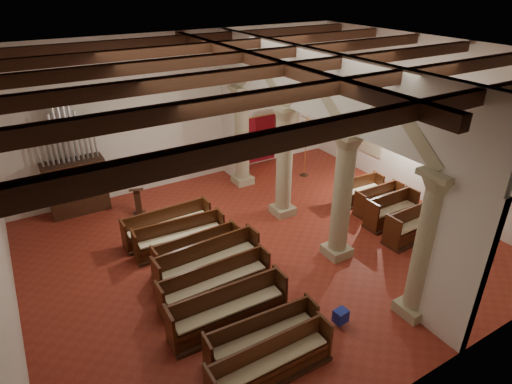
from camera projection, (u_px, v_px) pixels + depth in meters
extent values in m
plane|color=maroon|center=(262.00, 248.00, 13.76)|extent=(14.00, 14.00, 0.00)
plane|color=#321C10|center=(264.00, 55.00, 11.00)|extent=(14.00, 14.00, 0.00)
cube|color=silver|center=(184.00, 111.00, 16.95)|extent=(14.00, 0.02, 6.00)
cube|color=silver|center=(436.00, 274.00, 7.81)|extent=(14.00, 0.02, 6.00)
cube|color=silver|center=(426.00, 123.00, 15.58)|extent=(0.02, 12.00, 6.00)
cube|color=tan|center=(413.00, 308.00, 11.08)|extent=(0.75, 0.75, 0.30)
cylinder|color=tan|center=(425.00, 251.00, 10.25)|extent=(0.56, 0.56, 3.30)
cube|color=tan|center=(337.00, 250.00, 13.37)|extent=(0.75, 0.75, 0.30)
cylinder|color=tan|center=(342.00, 200.00, 12.54)|extent=(0.56, 0.56, 3.30)
cube|color=tan|center=(283.00, 210.00, 15.65)|extent=(0.75, 0.75, 0.30)
cylinder|color=tan|center=(284.00, 165.00, 14.83)|extent=(0.56, 0.56, 3.30)
cube|color=tan|center=(243.00, 179.00, 17.94)|extent=(0.75, 0.75, 0.30)
cylinder|color=tan|center=(242.00, 139.00, 17.11)|extent=(0.56, 0.56, 3.30)
cube|color=silver|center=(317.00, 84.00, 12.27)|extent=(0.25, 11.90, 1.93)
cube|color=#2E6952|center=(457.00, 157.00, 14.79)|extent=(0.03, 1.00, 2.20)
cube|color=#2E6952|center=(373.00, 125.00, 17.84)|extent=(0.03, 1.00, 2.20)
cube|color=#2E6952|center=(287.00, 112.00, 19.59)|extent=(1.00, 0.03, 2.20)
cube|color=#3D1F13|center=(77.00, 189.00, 15.48)|extent=(2.00, 0.80, 1.80)
cube|color=#3D1F13|center=(72.00, 164.00, 15.02)|extent=(2.10, 0.85, 0.20)
cube|color=#3B2912|center=(140.00, 215.00, 15.52)|extent=(0.54, 0.54, 0.10)
cube|color=#3B2912|center=(138.00, 203.00, 15.30)|extent=(0.27, 0.27, 1.07)
cube|color=#3B2912|center=(137.00, 190.00, 14.98)|extent=(0.57, 0.51, 0.19)
cube|color=maroon|center=(260.00, 140.00, 19.34)|extent=(1.60, 0.06, 2.10)
cylinder|color=gold|center=(260.00, 116.00, 18.82)|extent=(1.80, 0.04, 0.04)
cone|color=#3D1F13|center=(304.00, 174.00, 18.64)|extent=(0.40, 0.40, 0.13)
cylinder|color=gold|center=(306.00, 147.00, 18.06)|extent=(0.04, 0.04, 2.67)
cylinder|color=gold|center=(307.00, 119.00, 17.50)|extent=(0.08, 0.78, 0.03)
cube|color=#221856|center=(307.00, 132.00, 17.73)|extent=(0.61, 0.06, 0.94)
cube|color=navy|center=(341.00, 316.00, 10.66)|extent=(0.36, 0.31, 0.34)
cube|color=navy|center=(278.00, 328.00, 10.32)|extent=(0.34, 0.30, 0.30)
cube|color=#152896|center=(228.00, 252.00, 13.12)|extent=(0.33, 0.30, 0.29)
cylinder|color=silver|center=(303.00, 347.00, 9.91)|extent=(0.93, 0.16, 0.09)
cylinder|color=white|center=(288.00, 330.00, 10.39)|extent=(1.08, 0.52, 0.11)
cube|color=#3D1F13|center=(271.00, 376.00, 9.34)|extent=(2.92, 0.68, 0.09)
cube|color=#4A2A0F|center=(272.00, 369.00, 9.19)|extent=(2.77, 0.39, 0.43)
cube|color=#4A2A0F|center=(267.00, 354.00, 9.25)|extent=(2.77, 0.08, 0.90)
cube|color=#4A2A0F|center=(323.00, 333.00, 9.78)|extent=(0.07, 0.57, 0.90)
cube|color=beige|center=(273.00, 361.00, 9.08)|extent=(2.66, 0.35, 0.05)
cube|color=#3D1F13|center=(263.00, 349.00, 10.00)|extent=(2.78, 0.80, 0.09)
cube|color=#4D1910|center=(264.00, 343.00, 9.85)|extent=(2.62, 0.51, 0.42)
cube|color=#4D1910|center=(259.00, 329.00, 9.90)|extent=(2.60, 0.20, 0.89)
cube|color=#4D1910|center=(209.00, 357.00, 9.18)|extent=(0.10, 0.57, 0.89)
cube|color=#4D1910|center=(309.00, 312.00, 10.40)|extent=(0.10, 0.57, 0.89)
cube|color=beige|center=(264.00, 335.00, 9.74)|extent=(2.51, 0.47, 0.05)
cube|color=#3D1F13|center=(229.00, 324.00, 10.69)|extent=(3.06, 0.82, 0.11)
cube|color=#4F1911|center=(230.00, 317.00, 10.52)|extent=(2.91, 0.50, 0.49)
cube|color=#4F1911|center=(225.00, 302.00, 10.58)|extent=(2.90, 0.14, 1.03)
cube|color=#4F1911|center=(171.00, 330.00, 9.77)|extent=(0.09, 0.65, 1.03)
cube|color=#4F1911|center=(279.00, 286.00, 11.13)|extent=(0.09, 0.65, 1.03)
cube|color=beige|center=(230.00, 308.00, 10.39)|extent=(2.79, 0.45, 0.05)
cube|color=#3D1F13|center=(217.00, 296.00, 11.65)|extent=(3.15, 0.74, 0.10)
cube|color=#552312|center=(217.00, 289.00, 11.49)|extent=(3.00, 0.44, 0.44)
cube|color=#552312|center=(213.00, 277.00, 11.55)|extent=(2.99, 0.11, 0.93)
cube|color=#552312|center=(160.00, 301.00, 10.73)|extent=(0.08, 0.59, 0.93)
cube|color=#552312|center=(264.00, 262.00, 12.13)|extent=(0.08, 0.59, 0.93)
cube|color=beige|center=(217.00, 282.00, 11.38)|extent=(2.88, 0.40, 0.05)
cube|color=#3D1F13|center=(209.00, 276.00, 12.40)|extent=(3.14, 0.89, 0.11)
cube|color=#472A0F|center=(210.00, 269.00, 12.22)|extent=(2.97, 0.55, 0.49)
cube|color=#472A0F|center=(205.00, 256.00, 12.29)|extent=(2.96, 0.19, 1.04)
cube|color=#472A0F|center=(156.00, 277.00, 11.46)|extent=(0.10, 0.66, 1.04)
cube|color=#472A0F|center=(254.00, 244.00, 12.85)|extent=(0.10, 0.66, 1.04)
cube|color=beige|center=(209.00, 261.00, 12.10)|extent=(2.85, 0.51, 0.05)
cube|color=#3D1F13|center=(199.00, 263.00, 12.98)|extent=(2.72, 0.77, 0.10)
cube|color=#552B12|center=(199.00, 256.00, 12.82)|extent=(2.56, 0.48, 0.43)
cube|color=#552B12|center=(195.00, 246.00, 12.88)|extent=(2.55, 0.16, 0.90)
cube|color=#552B12|center=(155.00, 262.00, 12.16)|extent=(0.09, 0.57, 0.90)
cube|color=#552B12|center=(236.00, 236.00, 13.36)|extent=(0.09, 0.57, 0.90)
cube|color=beige|center=(198.00, 250.00, 12.71)|extent=(2.46, 0.44, 0.05)
cube|color=#3D1F13|center=(181.00, 248.00, 13.66)|extent=(2.90, 0.84, 0.10)
cube|color=#501E11|center=(181.00, 242.00, 13.50)|extent=(2.74, 0.54, 0.44)
cube|color=#501E11|center=(178.00, 232.00, 13.56)|extent=(2.72, 0.21, 0.94)
cube|color=#501E11|center=(136.00, 247.00, 12.80)|extent=(0.10, 0.59, 0.94)
cube|color=#501E11|center=(220.00, 222.00, 14.08)|extent=(0.10, 0.59, 0.94)
cube|color=beige|center=(181.00, 235.00, 13.39)|extent=(2.63, 0.49, 0.05)
cube|color=#3D1F13|center=(169.00, 237.00, 14.25)|extent=(2.93, 0.75, 0.10)
cube|color=#4C1D10|center=(169.00, 230.00, 14.08)|extent=(2.78, 0.45, 0.46)
cube|color=#4C1D10|center=(166.00, 221.00, 14.14)|extent=(2.77, 0.11, 0.96)
cube|color=#4C1D10|center=(124.00, 235.00, 13.37)|extent=(0.08, 0.61, 0.96)
cube|color=#4C1D10|center=(207.00, 212.00, 14.67)|extent=(0.08, 0.61, 0.96)
cube|color=beige|center=(168.00, 224.00, 13.96)|extent=(2.66, 0.41, 0.05)
cube|color=#3D1F13|center=(412.00, 237.00, 14.22)|extent=(2.24, 0.81, 0.11)
cube|color=#461C0F|center=(415.00, 230.00, 14.04)|extent=(2.08, 0.49, 0.48)
cube|color=#461C0F|center=(410.00, 220.00, 14.11)|extent=(2.07, 0.13, 1.02)
cube|color=#461C0F|center=(391.00, 231.00, 13.49)|extent=(0.09, 0.64, 1.02)
cube|color=#461C0F|center=(436.00, 214.00, 14.47)|extent=(0.09, 0.64, 1.02)
cube|color=beige|center=(416.00, 223.00, 13.92)|extent=(1.99, 0.44, 0.05)
cube|color=#3D1F13|center=(390.00, 222.00, 15.08)|extent=(2.01, 0.75, 0.11)
cube|color=#4F2611|center=(392.00, 215.00, 14.91)|extent=(1.86, 0.43, 0.48)
cube|color=#4F2611|center=(388.00, 206.00, 14.97)|extent=(1.86, 0.08, 1.00)
cube|color=#4F2611|center=(371.00, 215.00, 14.40)|extent=(0.08, 0.63, 1.00)
cube|color=#4F2611|center=(411.00, 201.00, 15.28)|extent=(0.08, 0.63, 1.00)
cube|color=beige|center=(393.00, 209.00, 14.78)|extent=(1.78, 0.39, 0.05)
cube|color=#3D1F13|center=(377.00, 209.00, 15.88)|extent=(1.98, 0.64, 0.09)
cube|color=#45170E|center=(379.00, 204.00, 15.73)|extent=(1.83, 0.37, 0.41)
cube|color=#45170E|center=(376.00, 196.00, 15.79)|extent=(1.83, 0.07, 0.87)
cube|color=#45170E|center=(359.00, 204.00, 15.24)|extent=(0.06, 0.55, 0.87)
cube|color=#45170E|center=(397.00, 192.00, 16.11)|extent=(0.06, 0.55, 0.87)
cube|color=beige|center=(380.00, 199.00, 15.63)|extent=(1.75, 0.33, 0.05)
cube|color=#3D1F13|center=(359.00, 201.00, 16.45)|extent=(1.83, 0.80, 0.10)
cube|color=#45170E|center=(361.00, 195.00, 16.29)|extent=(1.66, 0.49, 0.44)
cube|color=#45170E|center=(357.00, 187.00, 16.35)|extent=(1.64, 0.17, 0.93)
cube|color=#45170E|center=(343.00, 194.00, 15.84)|extent=(0.10, 0.59, 0.93)
cube|color=#45170E|center=(377.00, 184.00, 16.62)|extent=(0.10, 0.59, 0.93)
cube|color=beige|center=(361.00, 190.00, 16.18)|extent=(1.59, 0.45, 0.05)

